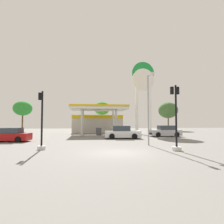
% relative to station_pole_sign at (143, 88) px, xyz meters
% --- Properties ---
extents(ground_plane, '(90.00, 90.00, 0.00)m').
position_rel_station_pole_sign_xyz_m(ground_plane, '(-7.38, -19.13, -8.18)').
color(ground_plane, slate).
rests_on(ground_plane, ground).
extents(gas_station, '(9.40, 13.36, 4.68)m').
position_rel_station_pole_sign_xyz_m(gas_station, '(-8.00, 4.17, -6.07)').
color(gas_station, beige).
rests_on(gas_station, ground).
extents(station_pole_sign, '(4.01, 0.56, 12.83)m').
position_rel_station_pole_sign_xyz_m(station_pole_sign, '(0.00, 0.00, 0.00)').
color(station_pole_sign, white).
rests_on(station_pole_sign, ground).
extents(car_0, '(4.61, 2.35, 1.60)m').
position_rel_station_pole_sign_xyz_m(car_0, '(-5.32, -8.69, -7.45)').
color(car_0, black).
rests_on(car_0, ground).
extents(car_1, '(4.43, 2.07, 1.58)m').
position_rel_station_pole_sign_xyz_m(car_1, '(1.31, -6.33, -7.46)').
color(car_1, black).
rests_on(car_1, ground).
extents(car_2, '(4.25, 2.17, 1.47)m').
position_rel_station_pole_sign_xyz_m(car_2, '(-17.84, -10.93, -7.51)').
color(car_2, black).
rests_on(car_2, ground).
extents(traffic_signal_0, '(0.63, 0.66, 4.51)m').
position_rel_station_pole_sign_xyz_m(traffic_signal_0, '(-13.11, -17.04, -6.56)').
color(traffic_signal_0, silver).
rests_on(traffic_signal_0, ground).
extents(traffic_signal_1, '(0.68, 0.70, 4.88)m').
position_rel_station_pole_sign_xyz_m(traffic_signal_1, '(-3.00, -18.70, -6.25)').
color(traffic_signal_1, silver).
rests_on(traffic_signal_1, ground).
extents(tree_0, '(3.98, 3.98, 6.63)m').
position_rel_station_pole_sign_xyz_m(tree_0, '(-24.13, 10.68, -3.17)').
color(tree_0, brown).
rests_on(tree_0, ground).
extents(tree_1, '(3.74, 3.74, 6.67)m').
position_rel_station_pole_sign_xyz_m(tree_1, '(-6.67, 10.77, -3.04)').
color(tree_1, brown).
rests_on(tree_1, ground).
extents(tree_2, '(4.58, 4.58, 6.74)m').
position_rel_station_pole_sign_xyz_m(tree_2, '(9.18, 10.50, -3.35)').
color(tree_2, brown).
rests_on(tree_2, ground).
extents(corner_streetlamp, '(0.24, 1.48, 6.40)m').
position_rel_station_pole_sign_xyz_m(corner_streetlamp, '(-4.11, -15.76, -4.29)').
color(corner_streetlamp, gray).
rests_on(corner_streetlamp, ground).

